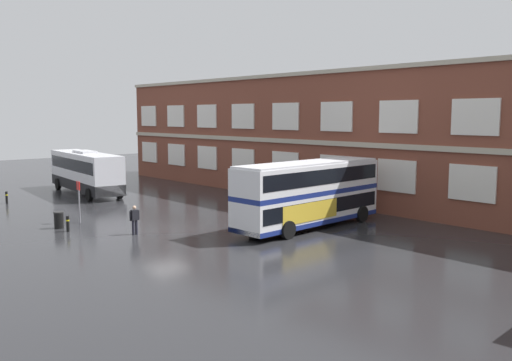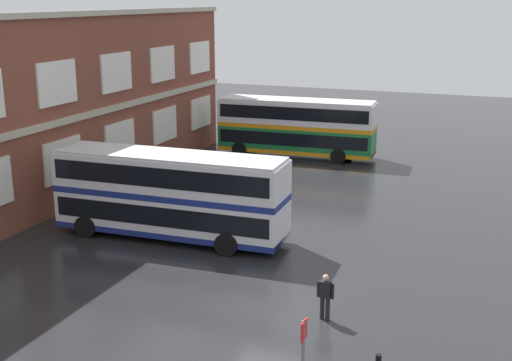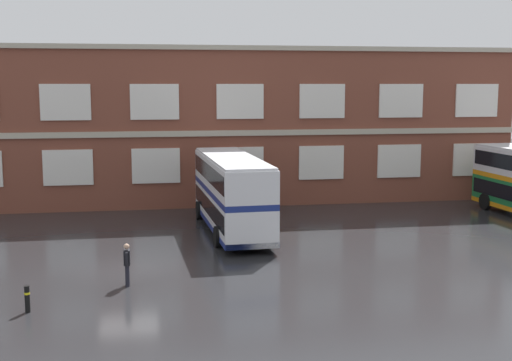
% 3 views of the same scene
% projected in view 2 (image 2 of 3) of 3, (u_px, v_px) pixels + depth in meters
% --- Properties ---
extents(ground_plane, '(120.00, 120.00, 0.00)m').
position_uv_depth(ground_plane, '(215.00, 300.00, 25.14)').
color(ground_plane, '#232326').
extents(double_decker_near, '(3.24, 11.10, 4.07)m').
position_uv_depth(double_decker_near, '(170.00, 194.00, 31.12)').
color(double_decker_near, silver).
rests_on(double_decker_near, ground).
extents(double_decker_middle, '(3.37, 11.14, 4.07)m').
position_uv_depth(double_decker_middle, '(296.00, 126.00, 47.37)').
color(double_decker_middle, '#197038').
rests_on(double_decker_middle, ground).
extents(waiting_passenger, '(0.25, 0.63, 1.70)m').
position_uv_depth(waiting_passenger, '(325.00, 295.00, 23.42)').
color(waiting_passenger, black).
rests_on(waiting_passenger, ground).
extents(bus_stand_flag, '(0.44, 0.10, 2.70)m').
position_uv_depth(bus_stand_flag, '(303.00, 357.00, 18.04)').
color(bus_stand_flag, slate).
rests_on(bus_stand_flag, ground).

